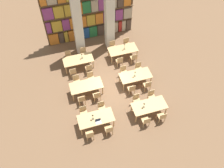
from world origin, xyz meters
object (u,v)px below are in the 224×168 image
at_px(chair_15, 139,68).
at_px(chair_23, 127,43).
at_px(chair_11, 91,77).
at_px(reading_table_5, 123,50).
at_px(chair_18, 89,68).
at_px(desk_lamp_2, 135,73).
at_px(desk_lamp_4, 125,46).
at_px(chair_12, 132,89).
at_px(desk_lamp_1, 144,104).
at_px(pillar_left, 77,16).
at_px(chair_0, 90,135).
at_px(reading_table_0, 96,119).
at_px(reading_table_3, 136,76).
at_px(chair_9, 76,81).
at_px(chair_1, 84,112).
at_px(chair_3, 102,107).
at_px(chair_14, 147,85).
at_px(chair_17, 69,56).
at_px(chair_16, 73,72).
at_px(reading_table_2, 86,86).
at_px(chair_2, 109,129).
at_px(chair_22, 134,58).
at_px(chair_13, 124,71).
at_px(reading_table_1, 149,106).
at_px(chair_5, 137,100).
at_px(chair_6, 162,117).
at_px(chair_10, 97,96).
at_px(pillar_center, 109,10).
at_px(chair_7, 152,96).
at_px(chair_4, 146,121).
at_px(chair_8, 82,99).
at_px(desk_lamp_0, 93,116).
at_px(reading_table_4, 78,60).
at_px(desk_lamp_3, 82,55).
at_px(laptop, 98,122).
at_px(chair_21, 113,46).
at_px(chair_19, 84,53).

distance_m(chair_15, chair_23, 2.50).
bearing_deg(chair_11, reading_table_5, -149.18).
bearing_deg(reading_table_5, chair_18, -163.01).
bearing_deg(desk_lamp_2, desk_lamp_4, 86.02).
bearing_deg(chair_12, chair_15, 55.41).
bearing_deg(desk_lamp_1, pillar_left, 110.04).
xyz_separation_m(chair_0, chair_18, (1.10, 4.75, 0.00)).
xyz_separation_m(reading_table_0, reading_table_3, (3.20, 2.29, 0.00)).
bearing_deg(chair_9, chair_1, 87.81).
distance_m(chair_3, chair_14, 3.27).
bearing_deg(chair_17, chair_16, 90.00).
bearing_deg(reading_table_2, chair_18, 71.43).
height_order(chair_2, chair_22, same).
bearing_deg(reading_table_0, chair_15, 39.35).
xyz_separation_m(chair_9, chair_11, (0.94, 0.00, 0.00)).
distance_m(chair_16, reading_table_5, 3.80).
xyz_separation_m(chair_13, chair_22, (1.07, 0.98, 0.00)).
relative_size(reading_table_1, chair_5, 2.32).
height_order(chair_6, chair_9, same).
distance_m(chair_1, chair_10, 1.36).
bearing_deg(chair_22, desk_lamp_1, -102.75).
height_order(chair_3, chair_15, same).
distance_m(chair_10, desk_lamp_2, 2.76).
relative_size(pillar_center, chair_9, 6.92).
xyz_separation_m(chair_7, chair_17, (-4.16, 4.84, 0.00)).
distance_m(reading_table_2, reading_table_3, 3.18).
xyz_separation_m(chair_4, chair_5, (-0.00, 1.52, 0.00)).
relative_size(chair_8, chair_18, 1.00).
height_order(desk_lamp_0, chair_12, desk_lamp_0).
relative_size(reading_table_1, chair_16, 2.32).
xyz_separation_m(chair_10, reading_table_4, (-0.47, 3.09, 0.18)).
bearing_deg(chair_5, chair_4, 90.00).
distance_m(chair_0, desk_lamp_3, 5.63).
height_order(reading_table_0, reading_table_3, same).
bearing_deg(chair_0, pillar_left, 81.58).
bearing_deg(chair_2, chair_5, 33.69).
height_order(laptop, chair_17, laptop).
height_order(chair_6, chair_15, same).
height_order(desk_lamp_1, reading_table_2, desk_lamp_1).
xyz_separation_m(desk_lamp_1, chair_12, (-0.14, 1.63, -0.52)).
bearing_deg(chair_11, chair_21, -133.07).
distance_m(reading_table_0, chair_4, 2.82).
distance_m(chair_4, chair_8, 4.01).
bearing_deg(pillar_center, chair_23, -33.33).
bearing_deg(chair_1, chair_4, 153.46).
xyz_separation_m(desk_lamp_1, chair_16, (-3.33, 4.08, -0.52)).
xyz_separation_m(chair_10, chair_19, (0.07, 3.85, 0.00)).
relative_size(chair_16, desk_lamp_3, 2.07).
height_order(laptop, desk_lamp_2, desk_lamp_2).
xyz_separation_m(chair_3, chair_18, (0.01, 3.23, 0.00)).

